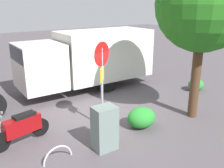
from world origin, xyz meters
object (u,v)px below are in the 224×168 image
(motorcycle, at_px, (22,127))
(street_tree, at_px, (203,5))
(box_truck_near, at_px, (86,57))
(utility_cabinet, at_px, (105,128))
(stop_sign, at_px, (102,72))
(bike_rack_hoop, at_px, (58,160))

(motorcycle, height_order, street_tree, street_tree)
(box_truck_near, height_order, motorcycle, box_truck_near)
(box_truck_near, relative_size, utility_cabinet, 6.30)
(street_tree, xyz_separation_m, utility_cabinet, (3.80, -0.04, -3.24))
(stop_sign, relative_size, utility_cabinet, 2.22)
(street_tree, bearing_deg, stop_sign, -21.40)
(utility_cabinet, height_order, bike_rack_hoop, utility_cabinet)
(box_truck_near, height_order, street_tree, street_tree)
(motorcycle, bearing_deg, stop_sign, 157.12)
(street_tree, height_order, utility_cabinet, street_tree)
(street_tree, bearing_deg, motorcycle, -16.99)
(street_tree, relative_size, bike_rack_hoop, 6.40)
(stop_sign, xyz_separation_m, utility_cabinet, (0.70, 1.17, -1.24))
(motorcycle, relative_size, bike_rack_hoop, 2.11)
(motorcycle, distance_m, utility_cabinet, 2.44)
(motorcycle, distance_m, bike_rack_hoop, 1.58)
(bike_rack_hoop, bearing_deg, stop_sign, -155.16)
(motorcycle, relative_size, street_tree, 0.33)
(box_truck_near, relative_size, motorcycle, 4.47)
(bike_rack_hoop, bearing_deg, street_tree, 176.87)
(motorcycle, height_order, stop_sign, stop_sign)
(box_truck_near, xyz_separation_m, street_tree, (-1.55, 4.94, 2.34))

